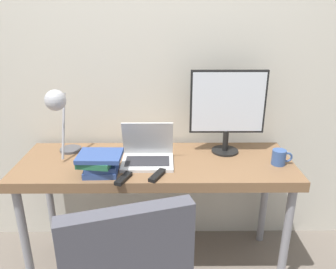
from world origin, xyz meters
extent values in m
cube|color=beige|center=(0.00, 0.63, 1.30)|extent=(8.00, 0.05, 2.60)
cube|color=brown|center=(0.00, 0.28, 0.74)|extent=(1.67, 0.57, 0.06)
cylinder|color=gray|center=(-0.77, 0.06, 0.35)|extent=(0.05, 0.05, 0.71)
cylinder|color=gray|center=(0.77, 0.06, 0.35)|extent=(0.05, 0.05, 0.71)
cylinder|color=gray|center=(-0.77, 0.51, 0.35)|extent=(0.05, 0.05, 0.71)
cylinder|color=gray|center=(0.77, 0.51, 0.35)|extent=(0.05, 0.05, 0.71)
cube|color=silver|center=(-0.05, 0.24, 0.78)|extent=(0.31, 0.24, 0.02)
cube|color=#2D2D33|center=(-0.05, 0.24, 0.79)|extent=(0.26, 0.14, 0.00)
cube|color=silver|center=(-0.05, 0.32, 0.90)|extent=(0.31, 0.08, 0.23)
cube|color=silver|center=(-0.05, 0.32, 0.90)|extent=(0.28, 0.06, 0.20)
cylinder|color=black|center=(0.44, 0.41, 0.77)|extent=(0.17, 0.17, 0.01)
cylinder|color=black|center=(0.44, 0.41, 0.85)|extent=(0.04, 0.04, 0.13)
cube|color=black|center=(0.44, 0.42, 1.10)|extent=(0.47, 0.02, 0.39)
cube|color=silver|center=(0.44, 0.41, 1.10)|extent=(0.44, 0.00, 0.37)
cylinder|color=#4C4C51|center=(-0.56, 0.44, 0.78)|extent=(0.14, 0.14, 0.02)
cylinder|color=#99999E|center=(-0.56, 0.35, 0.97)|extent=(0.02, 0.19, 0.38)
sphere|color=#B2B2B7|center=(-0.56, 0.27, 1.15)|extent=(0.12, 0.12, 0.12)
cube|color=#4C4C56|center=(-0.07, -0.58, 0.75)|extent=(0.48, 0.20, 0.48)
cube|color=#334C8C|center=(-0.30, 0.12, 0.79)|extent=(0.19, 0.17, 0.03)
cube|color=#334C8C|center=(-0.30, 0.13, 0.82)|extent=(0.18, 0.20, 0.03)
cube|color=#286B47|center=(-0.32, 0.12, 0.85)|extent=(0.21, 0.21, 0.03)
cube|color=#334C8C|center=(-0.30, 0.12, 0.88)|extent=(0.24, 0.19, 0.02)
cube|color=black|center=(-0.17, 0.04, 0.78)|extent=(0.09, 0.14, 0.02)
cube|color=black|center=(0.01, 0.07, 0.78)|extent=(0.10, 0.15, 0.02)
cylinder|color=#385693|center=(0.73, 0.23, 0.81)|extent=(0.08, 0.08, 0.09)
torus|color=#385693|center=(0.78, 0.23, 0.81)|extent=(0.06, 0.01, 0.06)
camera|label=1|loc=(0.06, -1.53, 1.62)|focal=35.00mm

